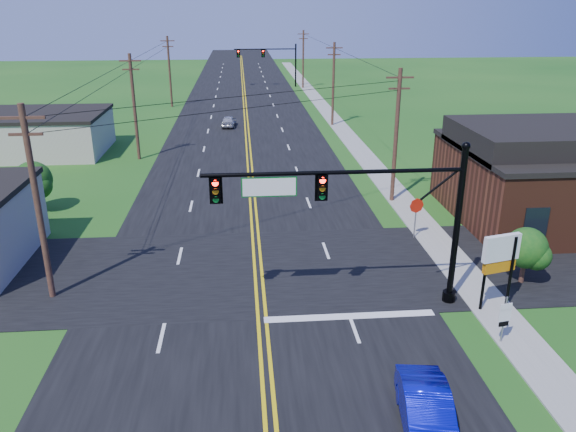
{
  "coord_description": "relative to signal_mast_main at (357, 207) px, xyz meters",
  "views": [
    {
      "loc": [
        -0.51,
        -14.05,
        12.82
      ],
      "look_at": [
        1.55,
        10.0,
        3.68
      ],
      "focal_mm": 35.0,
      "sensor_mm": 36.0,
      "label": 1
    }
  ],
  "objects": [
    {
      "name": "utility_pole_right_b",
      "position": [
        5.46,
        40.0,
        -0.03
      ],
      "size": [
        1.8,
        0.28,
        9.0
      ],
      "color": "#39221A",
      "rests_on": "ground"
    },
    {
      "name": "blue_car",
      "position": [
        0.75,
        -8.12,
        -4.05
      ],
      "size": [
        2.04,
        4.43,
        1.41
      ],
      "primitive_type": "imported",
      "rotation": [
        0.0,
        0.0,
        -0.13
      ],
      "color": "#080CB1",
      "rests_on": "ground"
    },
    {
      "name": "brick_building",
      "position": [
        15.66,
        10.0,
        -2.4
      ],
      "size": [
        14.2,
        11.2,
        4.7
      ],
      "color": "#552818",
      "rests_on": "ground"
    },
    {
      "name": "signal_mast_main",
      "position": [
        0.0,
        0.0,
        0.0
      ],
      "size": [
        11.3,
        0.6,
        7.48
      ],
      "color": "black",
      "rests_on": "ground"
    },
    {
      "name": "route_sign",
      "position": [
        5.35,
        -3.52,
        -3.52
      ],
      "size": [
        0.52,
        0.13,
        2.11
      ],
      "rotation": [
        0.0,
        0.0,
        0.18
      ],
      "color": "slate",
      "rests_on": "ground"
    },
    {
      "name": "tree_left",
      "position": [
        -18.34,
        14.0,
        -2.59
      ],
      "size": [
        2.4,
        2.4,
        3.37
      ],
      "color": "#39221A",
      "rests_on": "ground"
    },
    {
      "name": "pylon_sign",
      "position": [
        6.16,
        -0.93,
        -2.11
      ],
      "size": [
        1.77,
        0.67,
        3.62
      ],
      "rotation": [
        0.0,
        0.0,
        0.25
      ],
      "color": "black",
      "rests_on": "ground"
    },
    {
      "name": "shrub_corner",
      "position": [
        8.66,
        1.5,
        -2.9
      ],
      "size": [
        2.0,
        2.0,
        2.86
      ],
      "color": "#39221A",
      "rests_on": "ground"
    },
    {
      "name": "tree_right_back",
      "position": [
        11.66,
        18.0,
        -2.15
      ],
      "size": [
        3.0,
        3.0,
        4.1
      ],
      "color": "#39221A",
      "rests_on": "ground"
    },
    {
      "name": "road_main",
      "position": [
        -4.34,
        42.0,
        -4.73
      ],
      "size": [
        16.0,
        220.0,
        0.04
      ],
      "primitive_type": "cube",
      "color": "black",
      "rests_on": "ground"
    },
    {
      "name": "utility_pole_right_c",
      "position": [
        5.46,
        70.0,
        -0.03
      ],
      "size": [
        1.8,
        0.28,
        9.0
      ],
      "color": "#39221A",
      "rests_on": "ground"
    },
    {
      "name": "stop_sign",
      "position": [
        5.05,
        7.37,
        -2.97
      ],
      "size": [
        0.87,
        0.24,
        2.48
      ],
      "rotation": [
        0.0,
        0.0,
        0.22
      ],
      "color": "slate",
      "rests_on": "ground"
    },
    {
      "name": "utility_pole_left_b",
      "position": [
        -13.84,
        27.0,
        -0.03
      ],
      "size": [
        1.8,
        0.28,
        9.0
      ],
      "color": "#39221A",
      "rests_on": "ground"
    },
    {
      "name": "utility_pole_left_c",
      "position": [
        -13.84,
        54.0,
        -0.03
      ],
      "size": [
        1.8,
        0.28,
        9.0
      ],
      "color": "#39221A",
      "rests_on": "ground"
    },
    {
      "name": "road_cross",
      "position": [
        -4.34,
        4.0,
        -4.73
      ],
      "size": [
        70.0,
        10.0,
        0.04
      ],
      "primitive_type": "cube",
      "color": "black",
      "rests_on": "ground"
    },
    {
      "name": "distant_car",
      "position": [
        -6.13,
        40.17,
        -4.14
      ],
      "size": [
        1.77,
        3.68,
        1.21
      ],
      "primitive_type": "imported",
      "rotation": [
        0.0,
        0.0,
        3.05
      ],
      "color": "#B2B2B7",
      "rests_on": "ground"
    },
    {
      "name": "utility_pole_left_a",
      "position": [
        -13.84,
        2.0,
        -0.03
      ],
      "size": [
        1.8,
        0.28,
        9.0
      ],
      "color": "#39221A",
      "rests_on": "ground"
    },
    {
      "name": "utility_pole_right_a",
      "position": [
        5.46,
        14.0,
        -0.03
      ],
      "size": [
        1.8,
        0.28,
        9.0
      ],
      "color": "#39221A",
      "rests_on": "ground"
    },
    {
      "name": "sidewalk",
      "position": [
        6.16,
        32.0,
        -4.71
      ],
      "size": [
        2.0,
        160.0,
        0.08
      ],
      "primitive_type": "cube",
      "color": "gray",
      "rests_on": "ground"
    },
    {
      "name": "signal_mast_far",
      "position": [
        0.1,
        72.0,
        -0.2
      ],
      "size": [
        10.98,
        0.6,
        7.48
      ],
      "color": "black",
      "rests_on": "ground"
    },
    {
      "name": "cream_bldg_far",
      "position": [
        -23.34,
        30.0,
        -2.89
      ],
      "size": [
        12.2,
        9.2,
        3.7
      ],
      "color": "#BFB8A3",
      "rests_on": "ground"
    }
  ]
}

